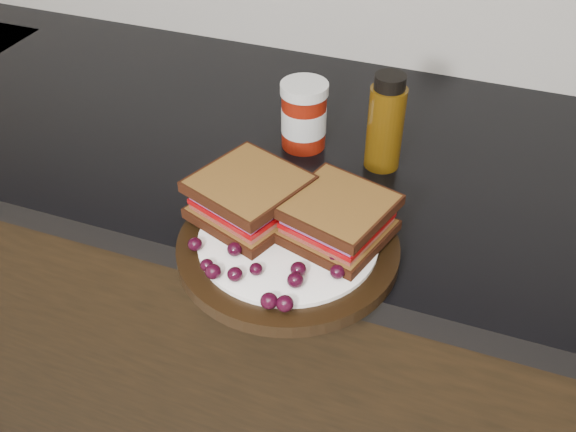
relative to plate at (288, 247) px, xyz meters
name	(u,v)px	position (x,y,z in m)	size (l,w,h in m)	color
base_cabinets	(363,351)	(0.06, 0.26, -0.48)	(3.96, 0.58, 0.86)	black
countertop	(385,167)	(0.06, 0.26, -0.03)	(3.98, 0.60, 0.04)	black
plate	(288,247)	(0.00, 0.00, 0.00)	(0.28, 0.28, 0.02)	black
sandwich_left	(249,197)	(-0.06, 0.03, 0.04)	(0.13, 0.13, 0.06)	brown
sandwich_right	(337,219)	(0.05, 0.03, 0.04)	(0.12, 0.12, 0.05)	brown
grape_0	(195,244)	(-0.10, -0.06, 0.02)	(0.02, 0.02, 0.02)	black
grape_1	(235,249)	(-0.05, -0.05, 0.02)	(0.02, 0.02, 0.02)	black
grape_2	(207,265)	(-0.07, -0.09, 0.02)	(0.02, 0.02, 0.01)	black
grape_3	(213,272)	(-0.06, -0.09, 0.02)	(0.02, 0.02, 0.02)	black
grape_4	(235,274)	(-0.03, -0.09, 0.02)	(0.02, 0.02, 0.02)	black
grape_5	(256,269)	(-0.01, -0.07, 0.02)	(0.02, 0.02, 0.01)	black
grape_6	(269,301)	(0.02, -0.11, 0.02)	(0.02, 0.02, 0.02)	black
grape_7	(285,304)	(0.04, -0.11, 0.02)	(0.02, 0.02, 0.02)	black
grape_8	(295,280)	(0.04, -0.07, 0.02)	(0.02, 0.02, 0.02)	black
grape_9	(298,269)	(0.03, -0.06, 0.02)	(0.02, 0.02, 0.02)	black
grape_10	(337,272)	(0.08, -0.04, 0.02)	(0.02, 0.02, 0.02)	black
grape_11	(333,262)	(0.07, -0.03, 0.02)	(0.02, 0.02, 0.02)	black
grape_12	(349,262)	(0.09, -0.02, 0.02)	(0.02, 0.02, 0.01)	black
grape_13	(359,249)	(0.09, 0.00, 0.02)	(0.02, 0.02, 0.02)	black
grape_14	(355,230)	(0.08, 0.04, 0.02)	(0.02, 0.02, 0.02)	black
grape_15	(337,234)	(0.06, 0.02, 0.02)	(0.02, 0.02, 0.02)	black
grape_16	(275,198)	(-0.04, 0.06, 0.02)	(0.02, 0.02, 0.02)	black
grape_17	(272,205)	(-0.04, 0.04, 0.02)	(0.02, 0.02, 0.02)	black
grape_18	(244,210)	(-0.07, 0.02, 0.02)	(0.02, 0.02, 0.02)	black
grape_19	(239,206)	(-0.08, 0.03, 0.02)	(0.02, 0.02, 0.02)	black
grape_20	(236,221)	(-0.07, 0.00, 0.02)	(0.02, 0.02, 0.02)	black
grape_21	(233,230)	(-0.07, -0.02, 0.02)	(0.02, 0.02, 0.02)	black
grape_22	(254,215)	(-0.05, 0.02, 0.02)	(0.02, 0.02, 0.02)	black
grape_23	(238,201)	(-0.08, 0.04, 0.02)	(0.02, 0.02, 0.02)	black
grape_24	(238,219)	(-0.07, 0.00, 0.02)	(0.02, 0.02, 0.02)	black
condiment_jar	(304,115)	(-0.07, 0.24, 0.04)	(0.07, 0.07, 0.11)	maroon
oil_bottle	(386,122)	(0.06, 0.23, 0.06)	(0.05, 0.05, 0.15)	#4B3007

